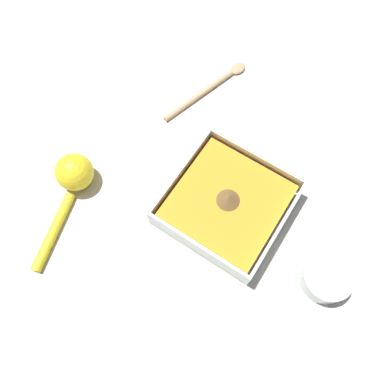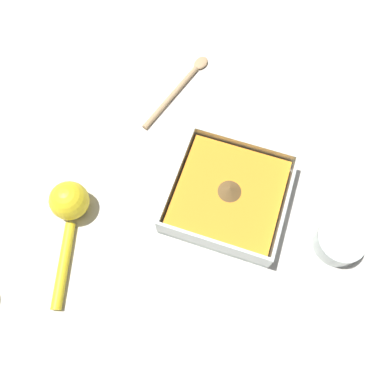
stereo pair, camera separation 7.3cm
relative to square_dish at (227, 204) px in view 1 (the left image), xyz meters
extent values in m
plane|color=beige|center=(-0.01, -0.01, -0.02)|extent=(4.00, 4.00, 0.00)
cube|color=silver|center=(0.00, 0.00, -0.02)|extent=(0.22, 0.22, 0.01)
cube|color=silver|center=(0.00, 0.11, 0.01)|extent=(0.22, 0.01, 0.05)
cube|color=silver|center=(0.00, -0.11, 0.01)|extent=(0.22, 0.01, 0.05)
cube|color=silver|center=(0.11, 0.00, 0.01)|extent=(0.01, 0.21, 0.05)
cube|color=silver|center=(-0.11, 0.00, 0.01)|extent=(0.01, 0.21, 0.05)
cube|color=orange|center=(0.00, 0.00, 0.00)|extent=(0.20, 0.20, 0.03)
cone|color=brown|center=(0.00, 0.00, 0.03)|extent=(0.05, 0.05, 0.02)
cylinder|color=silver|center=(0.22, -0.02, 0.00)|extent=(0.09, 0.09, 0.04)
cylinder|color=brown|center=(0.22, -0.02, -0.01)|extent=(0.08, 0.08, 0.02)
sphere|color=yellow|center=(-0.28, -0.11, 0.02)|extent=(0.07, 0.07, 0.07)
cylinder|color=yellow|center=(-0.25, -0.23, -0.01)|extent=(0.06, 0.16, 0.02)
ellipsoid|color=tan|center=(-0.16, 0.31, -0.02)|extent=(0.04, 0.05, 0.01)
cylinder|color=tan|center=(-0.19, 0.20, -0.02)|extent=(0.07, 0.19, 0.01)
camera|label=1|loc=(0.09, -0.26, 0.68)|focal=35.00mm
camera|label=2|loc=(0.02, -0.29, 0.68)|focal=35.00mm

